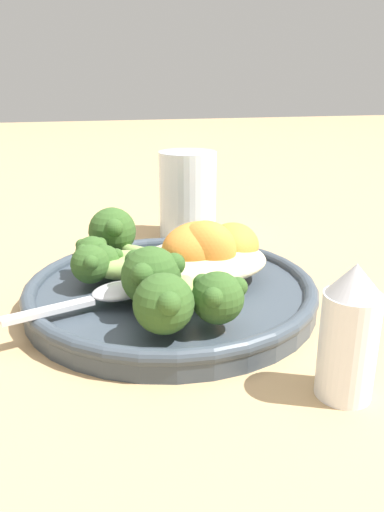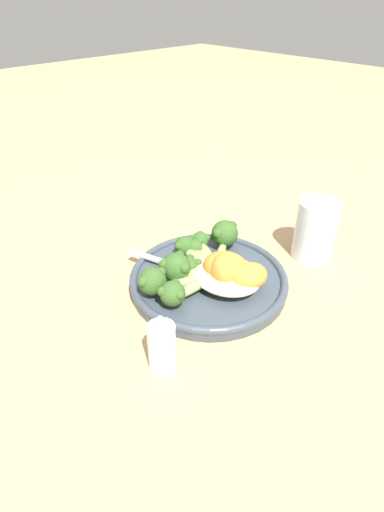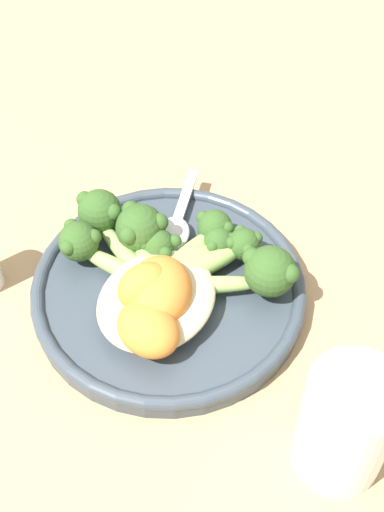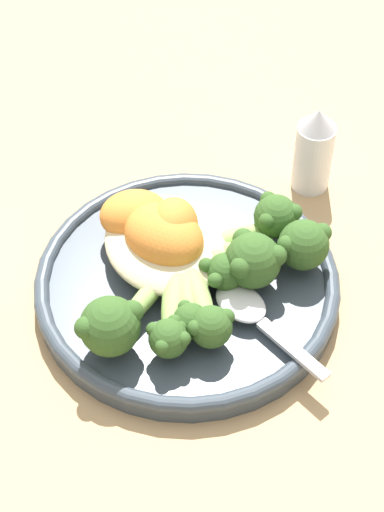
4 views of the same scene
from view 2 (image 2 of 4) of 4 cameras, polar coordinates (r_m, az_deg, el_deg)
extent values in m
plane|color=tan|center=(0.60, 1.67, -4.63)|extent=(4.00, 4.00, 0.00)
cylinder|color=#38424C|center=(0.60, 2.25, -3.56)|extent=(0.23, 0.23, 0.02)
torus|color=#38424C|center=(0.59, 2.27, -2.96)|extent=(0.24, 0.24, 0.01)
ellipsoid|color=beige|center=(0.57, 4.80, -2.60)|extent=(0.11, 0.09, 0.02)
ellipsoid|color=#8EB25B|center=(0.61, 3.91, -0.48)|extent=(0.07, 0.10, 0.01)
sphere|color=#335623|center=(0.65, 4.70, 3.23)|extent=(0.04, 0.04, 0.04)
sphere|color=#335623|center=(0.63, 3.70, 3.27)|extent=(0.02, 0.02, 0.02)
sphere|color=#335623|center=(0.65, 5.73, 4.33)|extent=(0.02, 0.02, 0.02)
ellipsoid|color=#8EB25B|center=(0.60, 2.34, -0.52)|extent=(0.09, 0.07, 0.02)
sphere|color=#335623|center=(0.64, 1.16, 2.26)|extent=(0.03, 0.03, 0.03)
sphere|color=#335623|center=(0.64, 0.17, 2.65)|extent=(0.01, 0.01, 0.01)
sphere|color=#335623|center=(0.63, 1.17, 2.10)|extent=(0.01, 0.01, 0.01)
sphere|color=#335623|center=(0.64, 2.17, 2.62)|extent=(0.01, 0.01, 0.01)
sphere|color=#335623|center=(0.65, 1.17, 3.16)|extent=(0.01, 0.01, 0.01)
ellipsoid|color=#8EB25B|center=(0.59, 2.22, -1.26)|extent=(0.09, 0.05, 0.02)
sphere|color=#335623|center=(0.62, 0.33, 1.20)|extent=(0.03, 0.03, 0.03)
sphere|color=#335623|center=(0.62, -0.59, 1.43)|extent=(0.01, 0.01, 0.01)
sphere|color=#335623|center=(0.61, 1.01, 1.18)|extent=(0.01, 0.01, 0.01)
sphere|color=#335623|center=(0.63, 0.59, 2.05)|extent=(0.01, 0.01, 0.01)
ellipsoid|color=#8EB25B|center=(0.60, 1.45, -1.03)|extent=(0.10, 0.03, 0.02)
sphere|color=#335623|center=(0.62, -1.10, 1.44)|extent=(0.03, 0.03, 0.03)
sphere|color=#335623|center=(0.61, -1.93, 1.44)|extent=(0.01, 0.01, 0.01)
sphere|color=#335623|center=(0.63, -0.30, 2.27)|extent=(0.01, 0.01, 0.01)
ellipsoid|color=#8EB25B|center=(0.58, 2.38, -2.50)|extent=(0.06, 0.04, 0.02)
sphere|color=#335623|center=(0.58, -0.56, -1.49)|extent=(0.03, 0.03, 0.03)
sphere|color=#335623|center=(0.58, -1.69, -1.07)|extent=(0.01, 0.01, 0.01)
sphere|color=#335623|center=(0.57, -0.60, -1.75)|extent=(0.01, 0.01, 0.01)
sphere|color=#335623|center=(0.58, 0.56, -1.09)|extent=(0.01, 0.01, 0.01)
sphere|color=#335623|center=(0.59, -0.53, -0.43)|extent=(0.01, 0.01, 0.01)
ellipsoid|color=#8EB25B|center=(0.57, 0.95, -2.57)|extent=(0.06, 0.06, 0.02)
sphere|color=#335623|center=(0.57, -2.31, -1.60)|extent=(0.04, 0.04, 0.04)
sphere|color=#335623|center=(0.56, -4.00, -1.22)|extent=(0.02, 0.02, 0.02)
sphere|color=#335623|center=(0.55, -1.18, -1.71)|extent=(0.02, 0.02, 0.02)
sphere|color=#335623|center=(0.58, -1.82, -0.06)|extent=(0.02, 0.02, 0.02)
ellipsoid|color=#8EB25B|center=(0.56, -0.69, -3.52)|extent=(0.06, 0.10, 0.02)
sphere|color=#335623|center=(0.55, -5.69, -3.58)|extent=(0.04, 0.04, 0.04)
sphere|color=#335623|center=(0.54, -6.99, -3.70)|extent=(0.01, 0.01, 0.01)
sphere|color=#335623|center=(0.55, -4.50, -2.34)|extent=(0.01, 0.01, 0.01)
ellipsoid|color=#8EB25B|center=(0.56, 0.67, -4.21)|extent=(0.02, 0.09, 0.02)
sphere|color=#335623|center=(0.53, -2.80, -5.37)|extent=(0.04, 0.04, 0.04)
sphere|color=#335623|center=(0.52, -4.30, -5.08)|extent=(0.01, 0.01, 0.01)
sphere|color=#335623|center=(0.52, -1.81, -5.56)|extent=(0.01, 0.01, 0.01)
sphere|color=#335623|center=(0.53, -2.36, -3.97)|extent=(0.01, 0.01, 0.01)
ellipsoid|color=orange|center=(0.56, 4.52, -2.02)|extent=(0.06, 0.06, 0.05)
ellipsoid|color=orange|center=(0.57, 4.84, -1.61)|extent=(0.08, 0.08, 0.04)
ellipsoid|color=orange|center=(0.56, 8.10, -2.89)|extent=(0.06, 0.06, 0.04)
cube|color=silver|center=(0.63, -6.41, -0.11)|extent=(0.06, 0.03, 0.00)
ellipsoid|color=silver|center=(0.60, -2.20, -1.32)|extent=(0.05, 0.04, 0.01)
cylinder|color=silver|center=(0.67, 17.21, 3.59)|extent=(0.07, 0.07, 0.10)
cylinder|color=white|center=(0.47, -4.32, -12.83)|extent=(0.03, 0.03, 0.06)
cone|color=#B2B2B7|center=(0.44, -4.55, -9.26)|extent=(0.03, 0.03, 0.02)
camera|label=1|loc=(0.45, -40.65, -1.50)|focal=35.00mm
camera|label=3|loc=(0.56, 56.92, 34.50)|focal=50.00mm
camera|label=4|loc=(0.89, -10.76, 43.35)|focal=60.00mm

